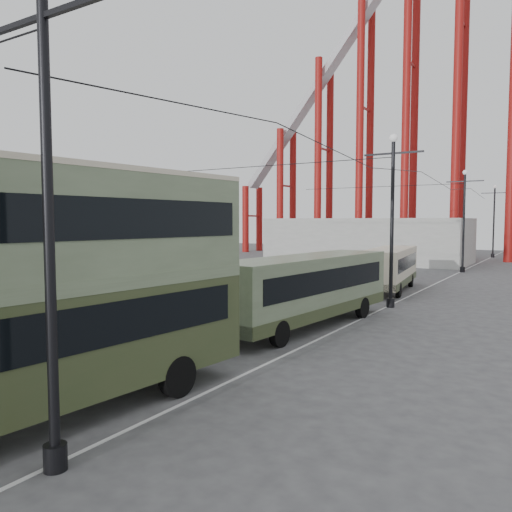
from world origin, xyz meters
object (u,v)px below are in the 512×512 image
Objects in this scene: lamp_post_near at (43,42)px; single_decker_cream at (390,267)px; double_decker_bus at (37,279)px; single_decker_green at (306,287)px; pedestrian at (217,310)px.

lamp_post_near is 1.15× the size of single_decker_cream.
double_decker_bus reaches higher than single_decker_cream.
double_decker_bus is at bearing -86.83° from single_decker_green.
single_decker_green is at bearing -159.57° from pedestrian.
single_decker_green is (-1.71, 14.10, -6.09)m from lamp_post_near.
single_decker_green is 4.22m from pedestrian.
single_decker_cream is (-2.01, 27.43, -6.25)m from lamp_post_near.
lamp_post_near is at bearing -24.11° from double_decker_bus.
pedestrian is (-1.93, 9.50, -2.35)m from double_decker_bus.
lamp_post_near is 5.16m from double_decker_bus.
double_decker_bus reaches higher than single_decker_green.
double_decker_bus is (-2.19, 1.23, -4.50)m from lamp_post_near.
single_decker_cream is (0.19, 26.20, -1.75)m from double_decker_bus.
single_decker_green is at bearing 96.90° from lamp_post_near.
lamp_post_near reaches higher than double_decker_bus.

